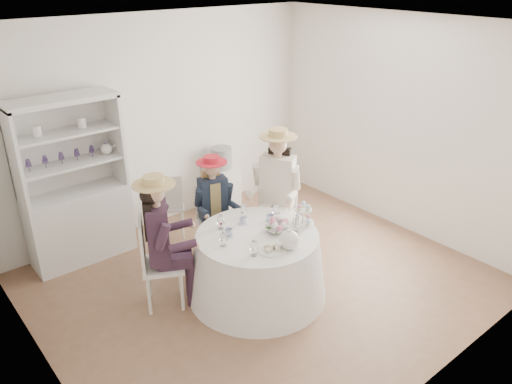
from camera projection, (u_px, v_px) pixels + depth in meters
ground at (262, 281)px, 5.52m from camera, size 4.50×4.50×0.00m
ceiling at (263, 26)px, 4.39m from camera, size 4.50×4.50×0.00m
wall_back at (161, 123)px, 6.35m from camera, size 4.50×0.00×4.50m
wall_front at (443, 248)px, 3.55m from camera, size 4.50×0.00×4.50m
wall_left at (28, 241)px, 3.65m from camera, size 0.00×4.50×4.50m
wall_right at (399, 125)px, 6.26m from camera, size 0.00×4.50×4.50m
tea_table at (257, 265)px, 5.17m from camera, size 1.45×1.45×0.72m
hutch at (77, 204)px, 5.71m from camera, size 1.26×0.71×1.94m
side_table at (222, 188)px, 7.04m from camera, size 0.42×0.42×0.62m
hatbox at (221, 158)px, 6.85m from camera, size 0.39×0.39×0.29m
guest_left at (161, 235)px, 4.84m from camera, size 0.60×0.55×1.42m
guest_mid at (214, 201)px, 5.76m from camera, size 0.47×0.50×1.24m
guest_right at (277, 185)px, 5.80m from camera, size 0.65×0.61×1.52m
spare_chair at (169, 203)px, 6.23m from camera, size 0.49×0.49×0.87m
teacup_a at (229, 233)px, 4.98m from camera, size 0.10×0.10×0.07m
teacup_b at (243, 221)px, 5.21m from camera, size 0.09×0.09×0.06m
teacup_c at (270, 219)px, 5.25m from camera, size 0.11×0.11×0.07m
flower_bowl at (276, 229)px, 5.05m from camera, size 0.26×0.26×0.06m
flower_arrangement at (279, 224)px, 5.03m from camera, size 0.18×0.18×0.07m
table_teapot at (289, 240)px, 4.75m from camera, size 0.27×0.19×0.20m
sandwich_plate at (272, 248)px, 4.74m from camera, size 0.28×0.28×0.06m
cupcake_stand at (303, 216)px, 5.19m from camera, size 0.24×0.24×0.23m
stemware_set at (257, 228)px, 4.99m from camera, size 0.84×0.85×0.15m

